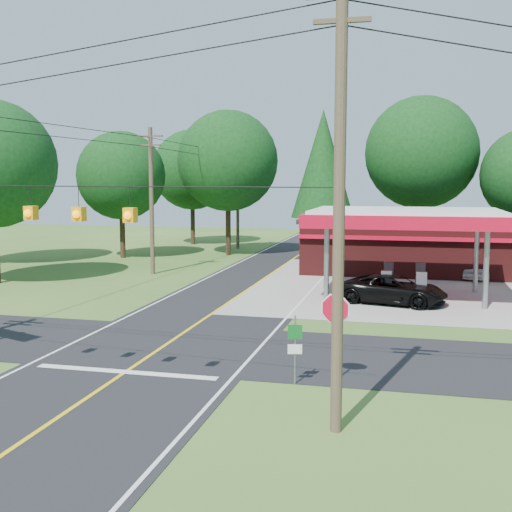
% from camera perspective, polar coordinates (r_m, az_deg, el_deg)
% --- Properties ---
extents(ground, '(120.00, 120.00, 0.00)m').
position_cam_1_polar(ground, '(25.65, -8.11, -7.92)').
color(ground, '#345F21').
rests_on(ground, ground).
extents(main_highway, '(8.00, 120.00, 0.02)m').
position_cam_1_polar(main_highway, '(25.65, -8.11, -7.90)').
color(main_highway, black).
rests_on(main_highway, ground).
extents(cross_road, '(70.00, 7.00, 0.02)m').
position_cam_1_polar(cross_road, '(25.65, -8.11, -7.89)').
color(cross_road, black).
rests_on(cross_road, ground).
extents(lane_center_yellow, '(0.15, 110.00, 0.00)m').
position_cam_1_polar(lane_center_yellow, '(25.64, -8.11, -7.86)').
color(lane_center_yellow, yellow).
rests_on(lane_center_yellow, main_highway).
extents(gas_canopy, '(10.60, 7.40, 4.88)m').
position_cam_1_polar(gas_canopy, '(36.10, 13.16, 3.10)').
color(gas_canopy, gray).
rests_on(gas_canopy, ground).
extents(convenience_store, '(16.40, 7.55, 3.80)m').
position_cam_1_polar(convenience_store, '(46.25, 14.42, 0.93)').
color(convenience_store, '#501717').
rests_on(convenience_store, ground).
extents(utility_pole_near_right, '(1.80, 0.30, 11.50)m').
position_cam_1_polar(utility_pole_near_right, '(16.14, 7.41, 4.85)').
color(utility_pole_near_right, '#473828').
rests_on(utility_pole_near_right, ground).
extents(utility_pole_far_left, '(1.80, 0.30, 10.00)m').
position_cam_1_polar(utility_pole_far_left, '(44.52, -9.28, 5.07)').
color(utility_pole_far_left, '#473828').
rests_on(utility_pole_far_left, ground).
extents(utility_pole_north, '(0.30, 0.30, 9.50)m').
position_cam_1_polar(utility_pole_north, '(60.15, -1.64, 5.16)').
color(utility_pole_north, '#473828').
rests_on(utility_pole_north, ground).
extents(overhead_beacons, '(17.04, 2.04, 1.03)m').
position_cam_1_polar(overhead_beacons, '(19.87, -17.54, 5.68)').
color(overhead_beacons, black).
rests_on(overhead_beacons, ground).
extents(treeline_backdrop, '(70.27, 51.59, 13.30)m').
position_cam_1_polar(treeline_backdrop, '(47.80, 3.43, 8.00)').
color(treeline_backdrop, '#332316').
rests_on(treeline_backdrop, ground).
extents(suv_car, '(6.60, 6.60, 1.52)m').
position_cam_1_polar(suv_car, '(34.33, 12.14, -2.95)').
color(suv_car, black).
rests_on(suv_car, ground).
extents(sedan_car, '(5.11, 5.11, 1.42)m').
position_cam_1_polar(sedan_car, '(44.65, 19.29, -1.00)').
color(sedan_car, white).
rests_on(sedan_car, ground).
extents(octagonal_stop_sign, '(0.98, 0.26, 2.92)m').
position_cam_1_polar(octagonal_stop_sign, '(20.60, 7.05, -5.25)').
color(octagonal_stop_sign, gray).
rests_on(octagonal_stop_sign, ground).
extents(route_sign_post, '(0.46, 0.13, 2.24)m').
position_cam_1_polar(route_sign_post, '(20.47, 3.48, -7.80)').
color(route_sign_post, gray).
rests_on(route_sign_post, ground).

